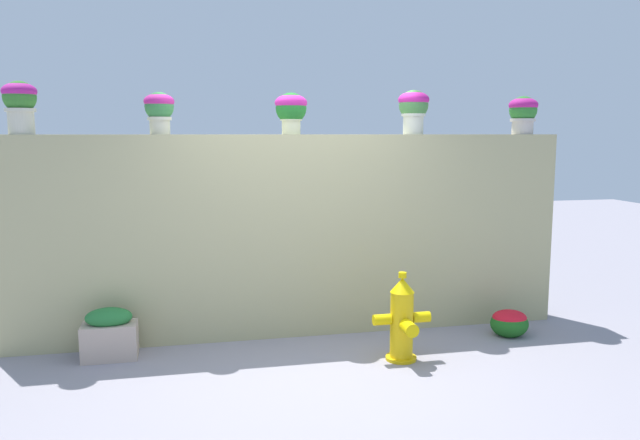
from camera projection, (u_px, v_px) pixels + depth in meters
name	position (u px, v px, depth m)	size (l,w,h in m)	color
ground_plane	(316.00, 375.00, 5.29)	(24.00, 24.00, 0.00)	gray
stone_wall	(292.00, 235.00, 6.30)	(5.65, 0.36, 2.03)	tan
potted_plant_0	(20.00, 102.00, 5.57)	(0.30, 0.30, 0.48)	beige
potted_plant_1	(159.00, 108.00, 5.86)	(0.28, 0.28, 0.40)	beige
potted_plant_2	(291.00, 109.00, 6.13)	(0.32, 0.32, 0.41)	beige
potted_plant_3	(414.00, 107.00, 6.36)	(0.32, 0.32, 0.45)	beige
potted_plant_4	(523.00, 112.00, 6.62)	(0.30, 0.30, 0.40)	beige
fire_hydrant	(402.00, 321.00, 5.59)	(0.53, 0.42, 0.81)	gold
flower_bush_left	(509.00, 322.00, 6.30)	(0.39, 0.35, 0.28)	#1C5C1B
planter_box	(110.00, 334.00, 5.65)	(0.49, 0.28, 0.48)	#B8A291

